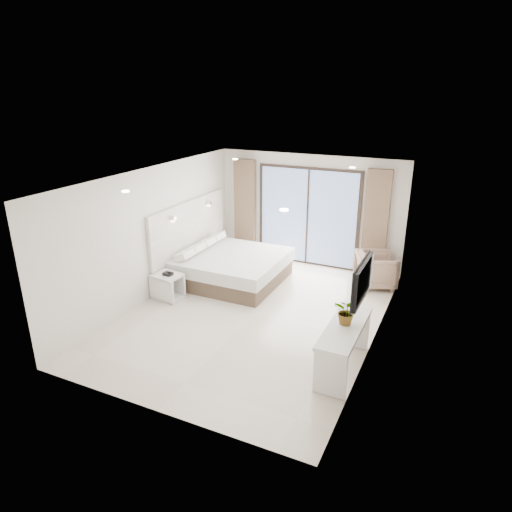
% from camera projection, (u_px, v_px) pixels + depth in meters
% --- Properties ---
extents(ground, '(6.20, 6.20, 0.00)m').
position_uv_depth(ground, '(254.00, 315.00, 8.89)').
color(ground, beige).
rests_on(ground, ground).
extents(room_shell, '(4.62, 6.22, 2.72)m').
position_uv_depth(room_shell, '(263.00, 224.00, 9.15)').
color(room_shell, silver).
rests_on(room_shell, ground).
extents(bed, '(2.25, 2.14, 0.77)m').
position_uv_depth(bed, '(231.00, 267.00, 10.34)').
color(bed, brown).
rests_on(bed, ground).
extents(nightstand, '(0.64, 0.56, 0.53)m').
position_uv_depth(nightstand, '(168.00, 286.00, 9.51)').
color(nightstand, white).
rests_on(nightstand, ground).
extents(phone, '(0.20, 0.16, 0.06)m').
position_uv_depth(phone, '(168.00, 274.00, 9.36)').
color(phone, black).
rests_on(phone, nightstand).
extents(console_desk, '(0.50, 1.61, 0.77)m').
position_uv_depth(console_desk, '(344.00, 338.00, 6.99)').
color(console_desk, white).
rests_on(console_desk, ground).
extents(plant, '(0.50, 0.53, 0.32)m').
position_uv_depth(plant, '(347.00, 315.00, 6.91)').
color(plant, '#33662D').
rests_on(plant, console_desk).
extents(armchair, '(1.03, 1.06, 0.84)m').
position_uv_depth(armchair, '(376.00, 268.00, 10.04)').
color(armchair, '#977B63').
rests_on(armchair, ground).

